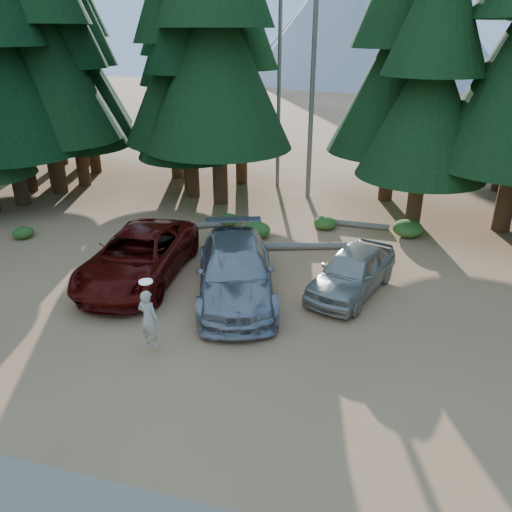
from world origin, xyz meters
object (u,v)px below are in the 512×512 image
object	(u,v)px
red_pickup	(138,256)
frisbee_player	(148,318)
silver_minivan_right	(352,271)
silver_minivan_center	(236,271)
log_left	(194,226)
log_mid	(351,224)
log_right	(305,246)

from	to	relation	value
red_pickup	frisbee_player	size ratio (longest dim) A/B	3.17
silver_minivan_right	frisbee_player	world-z (taller)	frisbee_player
silver_minivan_center	silver_minivan_right	world-z (taller)	silver_minivan_center
red_pickup	silver_minivan_right	xyz separation A→B (m)	(7.30, 0.98, -0.10)
log_left	log_mid	bearing A→B (deg)	-11.17
silver_minivan_center	log_mid	distance (m)	8.05
silver_minivan_center	log_mid	bearing A→B (deg)	48.45
log_mid	frisbee_player	bearing A→B (deg)	-109.61
log_right	silver_minivan_right	bearing A→B (deg)	-73.10
silver_minivan_center	log_right	distance (m)	4.66
silver_minivan_right	log_mid	size ratio (longest dim) A/B	1.32
silver_minivan_center	log_mid	xyz separation A→B (m)	(3.08, 7.40, -0.74)
log_left	silver_minivan_center	bearing A→B (deg)	-84.19
log_left	log_mid	size ratio (longest dim) A/B	1.09
log_mid	red_pickup	bearing A→B (deg)	-131.52
frisbee_player	silver_minivan_right	bearing A→B (deg)	-124.95
red_pickup	log_right	xyz separation A→B (m)	(5.17, 4.05, -0.72)
silver_minivan_center	frisbee_player	size ratio (longest dim) A/B	3.10
silver_minivan_center	log_mid	size ratio (longest dim) A/B	1.80
silver_minivan_center	log_left	bearing A→B (deg)	105.43
frisbee_player	log_mid	xyz separation A→B (m)	(4.35, 11.07, -0.91)
silver_minivan_center	log_right	xyz separation A→B (m)	(1.53, 4.34, -0.74)
frisbee_player	silver_minivan_center	bearing A→B (deg)	-99.07
silver_minivan_right	log_left	xyz separation A→B (m)	(-7.29, 4.03, -0.62)
silver_minivan_right	log_left	size ratio (longest dim) A/B	1.21
log_left	silver_minivan_right	bearing A→B (deg)	-57.54
red_pickup	log_mid	xyz separation A→B (m)	(6.72, 7.12, -0.72)
log_mid	log_left	bearing A→B (deg)	-160.77
silver_minivan_center	log_left	size ratio (longest dim) A/B	1.65
log_mid	log_right	world-z (taller)	log_mid
silver_minivan_right	log_right	world-z (taller)	silver_minivan_right
red_pickup	silver_minivan_center	bearing A→B (deg)	-9.45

